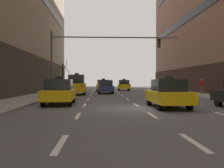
# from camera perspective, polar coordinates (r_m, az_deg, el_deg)

# --- Properties ---
(ground_plane) EXTENTS (120.00, 120.00, 0.00)m
(ground_plane) POSITION_cam_1_polar(r_m,az_deg,el_deg) (14.48, 6.48, -5.33)
(ground_plane) COLOR #515156
(lane_stripe_l1_s2) EXTENTS (0.16, 2.00, 0.01)m
(lane_stripe_l1_s2) POSITION_cam_1_polar(r_m,az_deg,el_deg) (6.46, -11.32, -12.83)
(lane_stripe_l1_s2) COLOR silver
(lane_stripe_l1_s2) RESTS_ON ground
(lane_stripe_l1_s3) EXTENTS (0.16, 2.00, 0.01)m
(lane_stripe_l1_s3) POSITION_cam_1_polar(r_m,az_deg,el_deg) (11.35, -7.54, -6.97)
(lane_stripe_l1_s3) COLOR silver
(lane_stripe_l1_s3) RESTS_ON ground
(lane_stripe_l1_s4) EXTENTS (0.16, 2.00, 0.01)m
(lane_stripe_l1_s4) POSITION_cam_1_polar(r_m,az_deg,el_deg) (16.31, -6.08, -4.64)
(lane_stripe_l1_s4) COLOR silver
(lane_stripe_l1_s4) RESTS_ON ground
(lane_stripe_l1_s5) EXTENTS (0.16, 2.00, 0.01)m
(lane_stripe_l1_s5) POSITION_cam_1_polar(r_m,az_deg,el_deg) (21.28, -5.31, -3.40)
(lane_stripe_l1_s5) COLOR silver
(lane_stripe_l1_s5) RESTS_ON ground
(lane_stripe_l1_s6) EXTENTS (0.16, 2.00, 0.01)m
(lane_stripe_l1_s6) POSITION_cam_1_polar(r_m,az_deg,el_deg) (26.27, -4.83, -2.63)
(lane_stripe_l1_s6) COLOR silver
(lane_stripe_l1_s6) RESTS_ON ground
(lane_stripe_l1_s7) EXTENTS (0.16, 2.00, 0.01)m
(lane_stripe_l1_s7) POSITION_cam_1_polar(r_m,az_deg,el_deg) (31.26, -4.50, -2.11)
(lane_stripe_l1_s7) COLOR silver
(lane_stripe_l1_s7) RESTS_ON ground
(lane_stripe_l1_s8) EXTENTS (0.16, 2.00, 0.01)m
(lane_stripe_l1_s8) POSITION_cam_1_polar(r_m,az_deg,el_deg) (36.25, -4.27, -1.73)
(lane_stripe_l1_s8) COLOR silver
(lane_stripe_l1_s8) RESTS_ON ground
(lane_stripe_l1_s9) EXTENTS (0.16, 2.00, 0.01)m
(lane_stripe_l1_s9) POSITION_cam_1_polar(r_m,az_deg,el_deg) (41.25, -4.09, -1.44)
(lane_stripe_l1_s9) COLOR silver
(lane_stripe_l1_s9) RESTS_ON ground
(lane_stripe_l1_s10) EXTENTS (0.16, 2.00, 0.01)m
(lane_stripe_l1_s10) POSITION_cam_1_polar(r_m,az_deg,el_deg) (46.24, -3.95, -1.21)
(lane_stripe_l1_s10) COLOR silver
(lane_stripe_l1_s10) RESTS_ON ground
(lane_stripe_l2_s2) EXTENTS (0.16, 2.00, 0.01)m
(lane_stripe_l2_s2) POSITION_cam_1_polar(r_m,az_deg,el_deg) (6.80, 17.67, -12.16)
(lane_stripe_l2_s2) COLOR silver
(lane_stripe_l2_s2) RESTS_ON ground
(lane_stripe_l2_s3) EXTENTS (0.16, 2.00, 0.01)m
(lane_stripe_l2_s3) POSITION_cam_1_polar(r_m,az_deg,el_deg) (11.55, 8.90, -6.84)
(lane_stripe_l2_s3) COLOR silver
(lane_stripe_l2_s3) RESTS_ON ground
(lane_stripe_l2_s4) EXTENTS (0.16, 2.00, 0.01)m
(lane_stripe_l2_s4) POSITION_cam_1_polar(r_m,az_deg,el_deg) (16.45, 5.36, -4.60)
(lane_stripe_l2_s4) COLOR silver
(lane_stripe_l2_s4) RESTS_ON ground
(lane_stripe_l2_s5) EXTENTS (0.16, 2.00, 0.01)m
(lane_stripe_l2_s5) POSITION_cam_1_polar(r_m,az_deg,el_deg) (21.39, 3.45, -3.38)
(lane_stripe_l2_s5) COLOR silver
(lane_stripe_l2_s5) RESTS_ON ground
(lane_stripe_l2_s6) EXTENTS (0.16, 2.00, 0.01)m
(lane_stripe_l2_s6) POSITION_cam_1_polar(r_m,az_deg,el_deg) (26.36, 2.27, -2.62)
(lane_stripe_l2_s6) COLOR silver
(lane_stripe_l2_s6) RESTS_ON ground
(lane_stripe_l2_s7) EXTENTS (0.16, 2.00, 0.01)m
(lane_stripe_l2_s7) POSITION_cam_1_polar(r_m,az_deg,el_deg) (31.33, 1.46, -2.10)
(lane_stripe_l2_s7) COLOR silver
(lane_stripe_l2_s7) RESTS_ON ground
(lane_stripe_l2_s8) EXTENTS (0.16, 2.00, 0.01)m
(lane_stripe_l2_s8) POSITION_cam_1_polar(r_m,az_deg,el_deg) (36.32, 0.88, -1.72)
(lane_stripe_l2_s8) COLOR silver
(lane_stripe_l2_s8) RESTS_ON ground
(lane_stripe_l2_s9) EXTENTS (0.16, 2.00, 0.01)m
(lane_stripe_l2_s9) POSITION_cam_1_polar(r_m,az_deg,el_deg) (41.30, 0.43, -1.43)
(lane_stripe_l2_s9) COLOR silver
(lane_stripe_l2_s9) RESTS_ON ground
(lane_stripe_l2_s10) EXTENTS (0.16, 2.00, 0.01)m
(lane_stripe_l2_s10) POSITION_cam_1_polar(r_m,az_deg,el_deg) (46.29, 0.08, -1.21)
(lane_stripe_l2_s10) COLOR silver
(lane_stripe_l2_s10) RESTS_ON ground
(lane_stripe_l3_s3) EXTENTS (0.16, 2.00, 0.01)m
(lane_stripe_l3_s3) POSITION_cam_1_polar(r_m,az_deg,el_deg) (12.61, 23.63, -6.25)
(lane_stripe_l3_s3) COLOR silver
(lane_stripe_l3_s3) RESTS_ON ground
(lane_stripe_l3_s4) EXTENTS (0.16, 2.00, 0.01)m
(lane_stripe_l3_s4) POSITION_cam_1_polar(r_m,az_deg,el_deg) (17.21, 16.18, -4.39)
(lane_stripe_l3_s4) COLOR silver
(lane_stripe_l3_s4) RESTS_ON ground
(lane_stripe_l3_s5) EXTENTS (0.16, 2.00, 0.01)m
(lane_stripe_l3_s5) POSITION_cam_1_polar(r_m,az_deg,el_deg) (21.98, 11.94, -3.28)
(lane_stripe_l3_s5) COLOR silver
(lane_stripe_l3_s5) RESTS_ON ground
(lane_stripe_l3_s6) EXTENTS (0.16, 2.00, 0.01)m
(lane_stripe_l3_s6) POSITION_cam_1_polar(r_m,az_deg,el_deg) (26.84, 9.22, -2.57)
(lane_stripe_l3_s6) COLOR silver
(lane_stripe_l3_s6) RESTS_ON ground
(lane_stripe_l3_s7) EXTENTS (0.16, 2.00, 0.01)m
(lane_stripe_l3_s7) POSITION_cam_1_polar(r_m,az_deg,el_deg) (31.74, 7.34, -2.07)
(lane_stripe_l3_s7) COLOR silver
(lane_stripe_l3_s7) RESTS_ON ground
(lane_stripe_l3_s8) EXTENTS (0.16, 2.00, 0.01)m
(lane_stripe_l3_s8) POSITION_cam_1_polar(r_m,az_deg,el_deg) (36.67, 5.96, -1.70)
(lane_stripe_l3_s8) COLOR silver
(lane_stripe_l3_s8) RESTS_ON ground
(lane_stripe_l3_s9) EXTENTS (0.16, 2.00, 0.01)m
(lane_stripe_l3_s9) POSITION_cam_1_polar(r_m,az_deg,el_deg) (41.61, 4.92, -1.42)
(lane_stripe_l3_s9) COLOR silver
(lane_stripe_l3_s9) RESTS_ON ground
(lane_stripe_l3_s10) EXTENTS (0.16, 2.00, 0.01)m
(lane_stripe_l3_s10) POSITION_cam_1_polar(r_m,az_deg,el_deg) (46.57, 4.09, -1.20)
(lane_stripe_l3_s10) COLOR silver
(lane_stripe_l3_s10) RESTS_ON ground
(taxi_driving_0) EXTENTS (1.92, 4.38, 1.80)m
(taxi_driving_0) POSITION_cam_1_polar(r_m,az_deg,el_deg) (16.83, -11.58, -1.76)
(taxi_driving_0) COLOR black
(taxi_driving_0) RESTS_ON ground
(taxi_driving_1) EXTENTS (2.07, 4.58, 1.87)m
(taxi_driving_1) POSITION_cam_1_polar(r_m,az_deg,el_deg) (41.61, 2.64, -0.28)
(taxi_driving_1) COLOR black
(taxi_driving_1) RESTS_ON ground
(car_driving_2) EXTENTS (1.88, 4.35, 1.62)m
(car_driving_2) POSITION_cam_1_polar(r_m,az_deg,el_deg) (30.97, -1.43, -0.66)
(car_driving_2) COLOR black
(car_driving_2) RESTS_ON ground
(taxi_driving_3) EXTENTS (2.01, 4.58, 2.38)m
(taxi_driving_3) POSITION_cam_1_polar(r_m,az_deg,el_deg) (28.56, -7.80, -0.18)
(taxi_driving_3) COLOR black
(taxi_driving_3) RESTS_ON ground
(taxi_driving_4) EXTENTS (2.08, 4.60, 1.88)m
(taxi_driving_4) POSITION_cam_1_polar(r_m,az_deg,el_deg) (37.69, -1.91, -0.37)
(taxi_driving_4) COLOR black
(taxi_driving_4) RESTS_ON ground
(taxi_driving_5) EXTENTS (1.85, 4.30, 1.78)m
(taxi_driving_5) POSITION_cam_1_polar(r_m,az_deg,el_deg) (14.76, 12.25, -2.14)
(taxi_driving_5) COLOR black
(taxi_driving_5) RESTS_ON ground
(traffic_signal_0) EXTENTS (12.32, 0.35, 6.19)m
(traffic_signal_0) POSITION_cam_1_polar(r_m,az_deg,el_deg) (25.10, -4.03, 7.58)
(traffic_signal_0) COLOR #4C4C51
(traffic_signal_0) RESTS_ON sidewalk_left
(street_tree_0) EXTENTS (1.84, 1.82, 4.42)m
(street_tree_0) POSITION_cam_1_polar(r_m,az_deg,el_deg) (38.85, -10.84, 1.74)
(street_tree_0) COLOR #4C3823
(street_tree_0) RESTS_ON sidewalk_left
(pedestrian_0) EXTENTS (0.53, 0.24, 1.63)m
(pedestrian_0) POSITION_cam_1_polar(r_m,az_deg,el_deg) (29.30, 19.24, -0.22)
(pedestrian_0) COLOR brown
(pedestrian_0) RESTS_ON sidewalk_right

